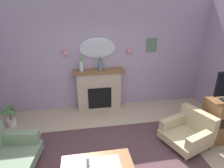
# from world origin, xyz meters

# --- Properties ---
(wall_back) EXTENTS (6.90, 0.10, 2.98)m
(wall_back) POSITION_xyz_m (0.00, 2.59, 1.49)
(wall_back) COLOR #9E8CA8
(wall_back) RESTS_ON ground
(patterned_rug) EXTENTS (3.20, 2.40, 0.01)m
(patterned_rug) POSITION_xyz_m (0.00, 0.20, 0.01)
(patterned_rug) COLOR #4C3338
(patterned_rug) RESTS_ON ground
(fireplace) EXTENTS (1.36, 0.36, 1.16)m
(fireplace) POSITION_xyz_m (-0.15, 2.36, 0.57)
(fireplace) COLOR tan
(fireplace) RESTS_ON ground
(mantel_vase_left) EXTENTS (0.10, 0.10, 0.42)m
(mantel_vase_left) POSITION_xyz_m (-0.60, 2.34, 1.37)
(mantel_vase_left) COLOR silver
(mantel_vase_left) RESTS_ON fireplace
(mantel_vase_right) EXTENTS (0.10, 0.10, 0.38)m
(mantel_vase_right) POSITION_xyz_m (-0.10, 2.34, 1.35)
(mantel_vase_right) COLOR #4C7093
(mantel_vase_right) RESTS_ON fireplace
(wall_mirror) EXTENTS (0.96, 0.06, 0.56)m
(wall_mirror) POSITION_xyz_m (-0.15, 2.51, 1.71)
(wall_mirror) COLOR #B2BCC6
(wall_sconce_left) EXTENTS (0.14, 0.14, 0.14)m
(wall_sconce_left) POSITION_xyz_m (-1.00, 2.46, 1.66)
(wall_sconce_left) COLOR #D17066
(wall_sconce_right) EXTENTS (0.14, 0.14, 0.14)m
(wall_sconce_right) POSITION_xyz_m (0.70, 2.46, 1.66)
(wall_sconce_right) COLOR #D17066
(framed_picture) EXTENTS (0.28, 0.03, 0.36)m
(framed_picture) POSITION_xyz_m (1.35, 2.52, 1.75)
(framed_picture) COLOR #4C6B56
(tv_remote) EXTENTS (0.04, 0.16, 0.02)m
(tv_remote) POSITION_xyz_m (-0.58, -0.13, 0.45)
(tv_remote) COLOR black
(tv_remote) RESTS_ON coffee_table
(armchair_in_corner) EXTENTS (1.04, 1.03, 0.71)m
(armchair_in_corner) POSITION_xyz_m (1.53, 0.54, 0.31)
(armchair_in_corner) COLOR tan
(armchair_in_corner) RESTS_ON ground
(potted_plant_small_fern) EXTENTS (0.36, 0.37, 0.60)m
(potted_plant_small_fern) POSITION_xyz_m (-2.35, 1.83, 0.32)
(potted_plant_small_fern) COLOR silver
(potted_plant_small_fern) RESTS_ON ground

